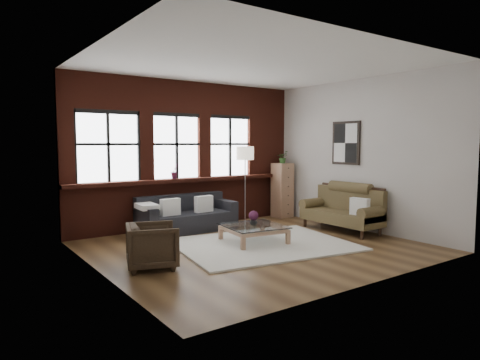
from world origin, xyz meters
TOP-DOWN VIEW (x-y plane):
  - floor at (0.00, 0.00)m, footprint 5.50×5.50m
  - ceiling at (0.00, 0.00)m, footprint 5.50×5.50m
  - wall_back at (0.00, 2.50)m, footprint 5.50×0.00m
  - wall_front at (0.00, -2.50)m, footprint 5.50×0.00m
  - wall_left at (-2.75, 0.00)m, footprint 0.00×5.00m
  - wall_right at (2.75, 0.00)m, footprint 0.00×5.00m
  - brick_backwall at (0.00, 2.44)m, footprint 5.50×0.12m
  - sill_ledge at (0.00, 2.35)m, footprint 5.50×0.30m
  - window_left at (-1.80, 2.45)m, footprint 1.38×0.10m
  - window_mid at (-0.30, 2.45)m, footprint 1.38×0.10m
  - window_right at (1.10, 2.45)m, footprint 1.38×0.10m
  - wall_poster at (2.72, 0.30)m, footprint 0.05×0.74m
  - shag_rug at (0.18, -0.00)m, footprint 3.37×2.84m
  - dark_sofa at (-0.34, 1.90)m, footprint 2.05×0.83m
  - pillow_a at (-0.78, 1.80)m, footprint 0.40×0.15m
  - pillow_b at (0.00, 1.80)m, footprint 0.41×0.17m
  - vintage_settee at (2.30, 0.04)m, footprint 0.81×1.81m
  - pillow_settee at (2.22, -0.51)m, footprint 0.19×0.40m
  - armchair at (-2.03, -0.18)m, footprint 0.92×0.90m
  - coffee_table at (0.13, 0.22)m, footprint 1.17×1.17m
  - vase at (0.13, 0.22)m, footprint 0.17×0.17m
  - flowers at (0.13, 0.22)m, footprint 0.18×0.18m
  - drawer_chest at (2.43, 2.07)m, footprint 0.42×0.42m
  - potted_plant_top at (2.43, 2.07)m, footprint 0.34×0.32m
  - floor_lamp at (1.17, 1.91)m, footprint 0.40×0.40m
  - sill_plant at (-0.41, 2.32)m, footprint 0.22×0.20m

SIDE VIEW (x-z plane):
  - floor at x=0.00m, z-range 0.00..0.00m
  - shag_rug at x=0.18m, z-range 0.00..0.03m
  - coffee_table at x=0.13m, z-range -0.01..0.34m
  - armchair at x=-2.03m, z-range 0.00..0.67m
  - dark_sofa at x=-0.34m, z-range 0.00..0.74m
  - vase at x=0.13m, z-range 0.34..0.48m
  - vintage_settee at x=2.30m, z-range 0.00..0.97m
  - flowers at x=0.13m, z-range 0.43..0.61m
  - pillow_a at x=-0.78m, z-range 0.39..0.73m
  - pillow_b at x=0.00m, z-range 0.39..0.73m
  - pillow_settee at x=2.22m, z-range 0.42..0.76m
  - drawer_chest at x=2.43m, z-range 0.00..1.35m
  - floor_lamp at x=1.17m, z-range 0.00..1.92m
  - sill_ledge at x=0.00m, z-range 1.00..1.08m
  - sill_plant at x=-0.41m, z-range 1.08..1.40m
  - potted_plant_top at x=2.43m, z-range 1.35..1.65m
  - wall_back at x=0.00m, z-range -1.15..4.35m
  - wall_front at x=0.00m, z-range -1.15..4.35m
  - wall_left at x=-2.75m, z-range -0.90..4.10m
  - wall_right at x=2.75m, z-range -0.90..4.10m
  - brick_backwall at x=0.00m, z-range 0.00..3.20m
  - window_left at x=-1.80m, z-range 1.00..2.50m
  - window_mid at x=-0.30m, z-range 1.00..2.50m
  - window_right at x=1.10m, z-range 1.00..2.50m
  - wall_poster at x=2.72m, z-range 1.38..2.32m
  - ceiling at x=0.00m, z-range 3.20..3.20m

